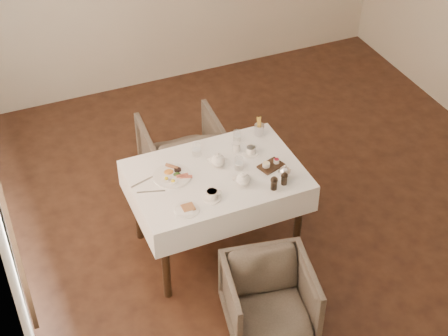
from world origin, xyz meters
TOP-DOWN VIEW (x-y plane):
  - table at (-0.71, -0.12)m, footprint 1.28×0.88m
  - armchair_near at (-0.68, -1.01)m, footprint 0.70×0.72m
  - armchair_far at (-0.67, 0.77)m, footprint 0.71×0.73m
  - breakfast_plate at (-1.02, -0.02)m, footprint 0.29×0.29m
  - side_plate at (-1.06, -0.42)m, footprint 0.19×0.18m
  - teapot_centre at (-0.66, -0.04)m, footprint 0.18×0.16m
  - teapot_front at (-0.58, -0.31)m, footprint 0.18×0.16m
  - creamer at (-0.46, 0.08)m, footprint 0.08×0.08m
  - teacup_near at (-0.84, -0.36)m, footprint 0.13×0.13m
  - teacup_far at (-0.37, 0.00)m, footprint 0.12×0.12m
  - glass_left at (-0.76, 0.15)m, footprint 0.08×0.08m
  - glass_mid at (-0.53, -0.13)m, footprint 0.08×0.08m
  - glass_right at (-0.40, 0.20)m, footprint 0.08×0.08m
  - condiment_board at (-0.30, -0.21)m, footprint 0.21×0.17m
  - pepper_mill_left at (-0.39, -0.44)m, footprint 0.07×0.07m
  - pepper_mill_right at (-0.30, -0.42)m, footprint 0.07×0.07m
  - silver_pot at (-0.26, -0.36)m, footprint 0.13×0.11m
  - fries_cup at (-0.20, 0.20)m, footprint 0.08×0.08m
  - cutlery_fork at (-1.25, 0.00)m, footprint 0.19×0.07m
  - cutlery_knife at (-1.22, -0.13)m, footprint 0.20×0.07m

SIDE VIEW (x-z plane):
  - armchair_near at x=-0.68m, z-range 0.00..0.56m
  - armchair_far at x=-0.67m, z-range 0.00..0.63m
  - table at x=-0.71m, z-range 0.26..1.02m
  - cutlery_fork at x=-1.25m, z-range 0.76..0.76m
  - cutlery_knife at x=-1.22m, z-range 0.76..0.76m
  - side_plate at x=-1.06m, z-range 0.75..0.77m
  - breakfast_plate at x=-1.02m, z-range 0.75..0.78m
  - condiment_board at x=-0.30m, z-range 0.75..0.79m
  - teacup_far at x=-0.37m, z-range 0.75..0.81m
  - teacup_near at x=-0.84m, z-range 0.75..0.82m
  - creamer at x=-0.46m, z-range 0.76..0.83m
  - glass_right at x=-0.40m, z-range 0.76..0.84m
  - glass_mid at x=-0.53m, z-range 0.76..0.85m
  - glass_left at x=-0.76m, z-range 0.76..0.86m
  - pepper_mill_right at x=-0.30m, z-range 0.76..0.86m
  - pepper_mill_left at x=-0.39m, z-range 0.76..0.87m
  - teapot_front at x=-0.58m, z-range 0.76..0.87m
  - silver_pot at x=-0.26m, z-range 0.76..0.87m
  - teapot_centre at x=-0.66m, z-range 0.76..0.88m
  - fries_cup at x=-0.20m, z-range 0.74..0.91m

